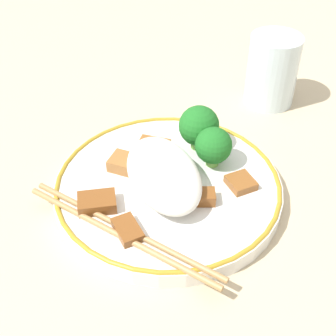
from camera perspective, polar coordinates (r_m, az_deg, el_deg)
name	(u,v)px	position (r m, az deg, el deg)	size (l,w,h in m)	color
ground_plane	(168,194)	(0.50, 0.00, -3.25)	(3.00, 3.00, 0.00)	#C6B28E
plate	(168,187)	(0.49, 0.00, -2.36)	(0.24, 0.24, 0.02)	white
rice_mound	(163,174)	(0.47, -0.56, -0.70)	(0.12, 0.07, 0.04)	white
broccoli_back_left	(213,146)	(0.50, 5.56, 2.70)	(0.04, 0.04, 0.05)	#72AD4C
broccoli_back_center	(199,126)	(0.52, 3.79, 5.09)	(0.05, 0.05, 0.05)	#72AD4C
meat_near_front	(151,149)	(0.52, -2.10, 2.35)	(0.04, 0.05, 0.01)	#995B28
meat_near_left	(128,230)	(0.44, -4.95, -7.51)	(0.04, 0.03, 0.01)	brown
meat_near_right	(123,163)	(0.51, -5.46, 0.63)	(0.04, 0.04, 0.01)	#9E6633
meat_near_back	(241,183)	(0.49, 8.87, -1.78)	(0.03, 0.03, 0.01)	brown
meat_on_rice_edge	(202,197)	(0.47, 4.12, -3.53)	(0.03, 0.03, 0.01)	brown
meat_mid_left	(97,203)	(0.47, -8.64, -4.19)	(0.03, 0.04, 0.01)	brown
chopsticks	(122,232)	(0.44, -5.68, -7.71)	(0.18, 0.15, 0.01)	#AD8451
drinking_glass	(272,70)	(0.64, 12.59, 11.54)	(0.07, 0.07, 0.09)	silver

